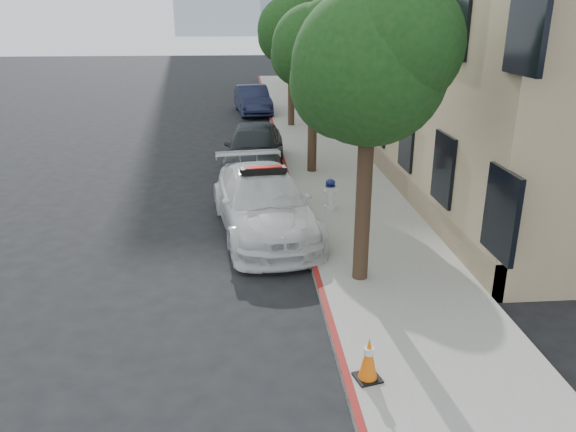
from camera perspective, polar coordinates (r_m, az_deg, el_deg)
The scene contains 12 objects.
ground at distance 13.09m, azimuth -7.08°, elevation -3.34°, with size 120.00×120.00×0.00m, color black.
sidewalk at distance 22.78m, azimuth 2.96°, elevation 7.17°, with size 3.20×50.00×0.15m, color gray.
curb_strip at distance 22.63m, azimuth -0.94°, elevation 7.11°, with size 0.12×50.00×0.15m, color maroon.
building at distance 28.33m, azimuth 13.72°, elevation 19.25°, with size 8.00×36.00×10.00m, color tan.
tree_near at distance 10.29m, azimuth 8.51°, elevation 14.86°, with size 2.92×2.82×5.62m.
tree_mid at distance 18.16m, azimuth 2.72°, elevation 16.90°, with size 2.77×2.64×5.43m.
tree_far at distance 26.10m, azimuth 0.41°, elevation 18.40°, with size 3.10×3.00×5.81m.
police_car at distance 13.72m, azimuth -2.48°, elevation 1.35°, with size 2.85×5.52×1.68m.
parked_car_mid at distance 19.26m, azimuth -3.43°, elevation 6.99°, with size 1.91×4.75×1.62m, color #212429.
parked_car_far at distance 30.42m, azimuth -3.62°, elevation 11.70°, with size 1.55×4.44×1.46m, color #151A36.
fire_hydrant at distance 15.06m, azimuth 4.30°, elevation 2.19°, with size 0.35×0.32×0.83m.
traffic_cone at distance 8.38m, azimuth 8.19°, elevation -14.16°, with size 0.43×0.43×0.68m.
Camera 1 is at (0.64, -12.00, 5.19)m, focal length 35.00 mm.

